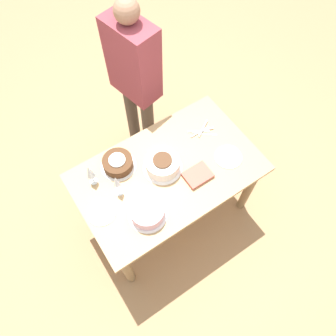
{
  "coord_description": "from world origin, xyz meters",
  "views": [
    {
      "loc": [
        0.6,
        0.91,
        2.81
      ],
      "look_at": [
        0.0,
        0.0,
        0.81
      ],
      "focal_mm": 35.0,
      "sensor_mm": 36.0,
      "label": 1
    }
  ],
  "objects_px": {
    "wine_glass_far": "(117,182)",
    "person_cutting": "(134,73)",
    "wine_glass_near": "(90,172)",
    "cake_front_chocolate": "(118,163)",
    "cake_center_white": "(163,164)",
    "cake_back_decorated": "(147,212)"
  },
  "relations": [
    {
      "from": "wine_glass_near",
      "to": "person_cutting",
      "type": "relative_size",
      "value": 0.13
    },
    {
      "from": "cake_front_chocolate",
      "to": "wine_glass_near",
      "type": "bearing_deg",
      "value": 3.21
    },
    {
      "from": "cake_back_decorated",
      "to": "person_cutting",
      "type": "bearing_deg",
      "value": -117.11
    },
    {
      "from": "cake_front_chocolate",
      "to": "wine_glass_near",
      "type": "distance_m",
      "value": 0.23
    },
    {
      "from": "cake_center_white",
      "to": "person_cutting",
      "type": "relative_size",
      "value": 0.18
    },
    {
      "from": "cake_front_chocolate",
      "to": "person_cutting",
      "type": "xyz_separation_m",
      "value": [
        -0.48,
        -0.54,
        0.14
      ]
    },
    {
      "from": "cake_back_decorated",
      "to": "wine_glass_far",
      "type": "height_order",
      "value": "wine_glass_far"
    },
    {
      "from": "wine_glass_near",
      "to": "cake_front_chocolate",
      "type": "bearing_deg",
      "value": -176.79
    },
    {
      "from": "cake_center_white",
      "to": "wine_glass_far",
      "type": "relative_size",
      "value": 1.29
    },
    {
      "from": "cake_back_decorated",
      "to": "person_cutting",
      "type": "xyz_separation_m",
      "value": [
        -0.5,
        -0.97,
        0.14
      ]
    },
    {
      "from": "cake_back_decorated",
      "to": "wine_glass_near",
      "type": "bearing_deg",
      "value": -66.21
    },
    {
      "from": "cake_back_decorated",
      "to": "wine_glass_near",
      "type": "distance_m",
      "value": 0.46
    },
    {
      "from": "wine_glass_far",
      "to": "person_cutting",
      "type": "relative_size",
      "value": 0.14
    },
    {
      "from": "wine_glass_far",
      "to": "person_cutting",
      "type": "distance_m",
      "value": 0.92
    },
    {
      "from": "wine_glass_near",
      "to": "wine_glass_far",
      "type": "xyz_separation_m",
      "value": [
        -0.11,
        0.17,
        0.0
      ]
    },
    {
      "from": "cake_center_white",
      "to": "wine_glass_far",
      "type": "distance_m",
      "value": 0.36
    },
    {
      "from": "cake_front_chocolate",
      "to": "person_cutting",
      "type": "distance_m",
      "value": 0.74
    },
    {
      "from": "cake_back_decorated",
      "to": "wine_glass_far",
      "type": "xyz_separation_m",
      "value": [
        0.07,
        -0.25,
        0.1
      ]
    },
    {
      "from": "cake_front_chocolate",
      "to": "wine_glass_far",
      "type": "height_order",
      "value": "wine_glass_far"
    },
    {
      "from": "cake_front_chocolate",
      "to": "wine_glass_far",
      "type": "distance_m",
      "value": 0.23
    },
    {
      "from": "cake_back_decorated",
      "to": "person_cutting",
      "type": "height_order",
      "value": "person_cutting"
    },
    {
      "from": "cake_center_white",
      "to": "wine_glass_far",
      "type": "xyz_separation_m",
      "value": [
        0.35,
        -0.01,
        0.09
      ]
    }
  ]
}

